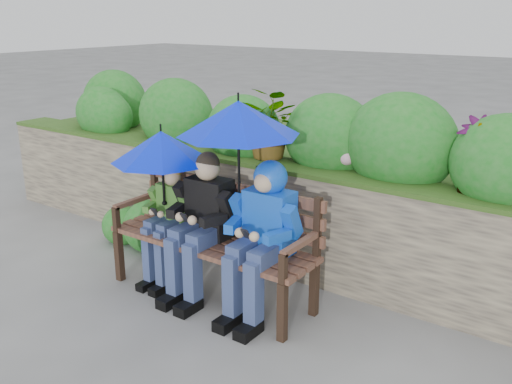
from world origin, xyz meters
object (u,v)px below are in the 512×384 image
Objects in this scene: umbrella_right at (238,118)px; park_bench at (216,232)px; boy_left at (168,217)px; boy_middle at (201,219)px; boy_right at (262,228)px; umbrella_left at (161,146)px.

park_bench is at bearing 172.31° from umbrella_right.
boy_middle reaches higher than boy_left.
boy_middle is 0.61m from boy_right.
park_bench is 0.18m from boy_middle.
umbrella_left reaches higher than boy_right.
park_bench is 1.85× the size of umbrella_right.
boy_right is at bearing -10.80° from umbrella_right.
park_bench is 2.17× the size of umbrella_left.
umbrella_right is (0.76, 0.04, 0.95)m from boy_left.
umbrella_left is (-0.50, -0.09, 0.69)m from park_bench.
umbrella_left is (-0.43, 0.00, 0.56)m from boy_middle.
umbrella_left is at bearing 179.42° from boy_middle.
boy_left is 1.02m from boy_right.
boy_left is 1.21m from umbrella_right.
park_bench is 0.57m from boy_right.
boy_middle is at bearing -0.58° from umbrella_left.
umbrella_left reaches higher than boy_left.
boy_middle is at bearing -169.90° from umbrella_right.
boy_left is at bearing -176.63° from umbrella_right.
boy_right is (0.61, 0.01, 0.05)m from boy_middle.
boy_left is 0.63m from umbrella_left.
umbrella_right is at bearing 169.20° from boy_right.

